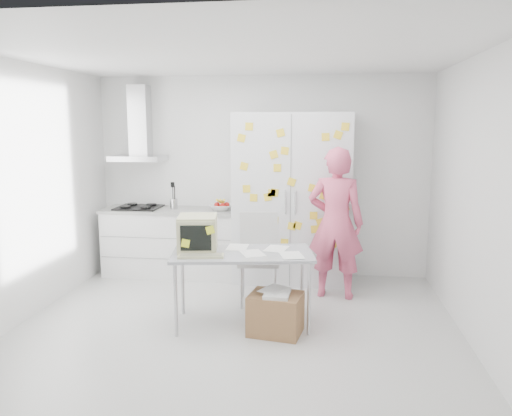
# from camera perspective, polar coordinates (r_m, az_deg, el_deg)

# --- Properties ---
(floor) EXTENTS (4.50, 4.00, 0.02)m
(floor) POSITION_cam_1_polar(r_m,az_deg,el_deg) (5.25, -2.26, -13.61)
(floor) COLOR silver
(floor) RESTS_ON ground
(walls) EXTENTS (4.52, 4.01, 2.70)m
(walls) POSITION_cam_1_polar(r_m,az_deg,el_deg) (5.58, -1.07, 2.31)
(walls) COLOR white
(walls) RESTS_ON ground
(ceiling) EXTENTS (4.50, 4.00, 0.02)m
(ceiling) POSITION_cam_1_polar(r_m,az_deg,el_deg) (4.87, -2.48, 17.17)
(ceiling) COLOR white
(ceiling) RESTS_ON walls
(counter_run) EXTENTS (1.84, 0.63, 1.28)m
(counter_run) POSITION_cam_1_polar(r_m,az_deg,el_deg) (6.95, -9.62, -3.75)
(counter_run) COLOR white
(counter_run) RESTS_ON ground
(range_hood) EXTENTS (0.70, 0.48, 1.01)m
(range_hood) POSITION_cam_1_polar(r_m,az_deg,el_deg) (7.05, -13.18, 8.52)
(range_hood) COLOR silver
(range_hood) RESTS_ON walls
(tall_cabinet) EXTENTS (1.50, 0.68, 2.20)m
(tall_cabinet) POSITION_cam_1_polar(r_m,az_deg,el_deg) (6.51, 4.15, 1.10)
(tall_cabinet) COLOR silver
(tall_cabinet) RESTS_ON ground
(person) EXTENTS (0.71, 0.51, 1.80)m
(person) POSITION_cam_1_polar(r_m,az_deg,el_deg) (5.97, 9.09, -1.72)
(person) COLOR #E3587C
(person) RESTS_ON ground
(desk) EXTENTS (1.52, 0.94, 1.13)m
(desk) POSITION_cam_1_polar(r_m,az_deg,el_deg) (5.12, -4.83, -3.97)
(desk) COLOR #9FA2AA
(desk) RESTS_ON ground
(chair) EXTENTS (0.52, 0.52, 1.04)m
(chair) POSITION_cam_1_polar(r_m,az_deg,el_deg) (5.83, 0.30, -5.04)
(chair) COLOR silver
(chair) RESTS_ON ground
(cardboard_box) EXTENTS (0.56, 0.48, 0.44)m
(cardboard_box) POSITION_cam_1_polar(r_m,az_deg,el_deg) (5.04, 2.26, -11.91)
(cardboard_box) COLOR #956A40
(cardboard_box) RESTS_ON ground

